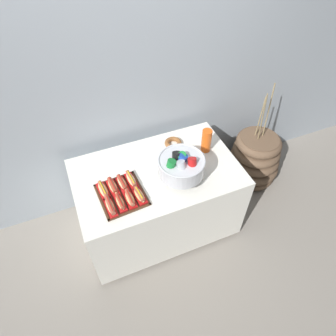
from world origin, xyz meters
TOP-DOWN VIEW (x-y plane):
  - ground_plane at (0.00, 0.00)m, footprint 10.00×10.00m
  - back_wall at (0.00, 0.57)m, footprint 6.00×0.10m
  - buffet_table at (0.00, 0.00)m, footprint 1.34×0.82m
  - floor_vase at (1.18, 0.20)m, footprint 0.56×0.56m
  - serving_tray at (-0.33, -0.13)m, footprint 0.35×0.38m
  - hot_dog_0 at (-0.43, -0.22)m, footprint 0.07×0.19m
  - hot_dog_1 at (-0.36, -0.21)m, footprint 0.07×0.16m
  - hot_dog_2 at (-0.28, -0.21)m, footprint 0.07×0.17m
  - hot_dog_3 at (-0.21, -0.20)m, footprint 0.08×0.17m
  - hot_dog_4 at (-0.45, -0.05)m, footprint 0.08×0.18m
  - hot_dog_5 at (-0.37, -0.05)m, footprint 0.08×0.18m
  - hot_dog_6 at (-0.30, -0.04)m, footprint 0.08×0.17m
  - hot_dog_7 at (-0.22, -0.04)m, footprint 0.08×0.18m
  - punch_bowl at (0.15, -0.14)m, footprint 0.36×0.36m
  - cup_stack at (0.48, 0.08)m, footprint 0.08×0.08m
  - donut at (0.25, 0.24)m, footprint 0.15×0.15m

SIDE VIEW (x-z plane):
  - ground_plane at x=0.00m, z-range 0.00..0.00m
  - floor_vase at x=1.18m, z-range -0.29..0.83m
  - buffet_table at x=0.00m, z-range 0.02..0.78m
  - serving_tray at x=-0.33m, z-range 0.76..0.77m
  - donut at x=0.25m, z-range 0.76..0.80m
  - hot_dog_4 at x=-0.45m, z-range 0.76..0.82m
  - hot_dog_3 at x=-0.21m, z-range 0.76..0.82m
  - hot_dog_6 at x=-0.30m, z-range 0.76..0.82m
  - hot_dog_1 at x=-0.36m, z-range 0.76..0.82m
  - hot_dog_2 at x=-0.28m, z-range 0.76..0.82m
  - hot_dog_7 at x=-0.22m, z-range 0.76..0.83m
  - hot_dog_5 at x=-0.37m, z-range 0.76..0.83m
  - hot_dog_0 at x=-0.43m, z-range 0.76..0.83m
  - cup_stack at x=0.48m, z-range 0.76..0.97m
  - punch_bowl at x=0.15m, z-range 0.77..1.04m
  - back_wall at x=0.00m, z-range 0.00..2.60m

